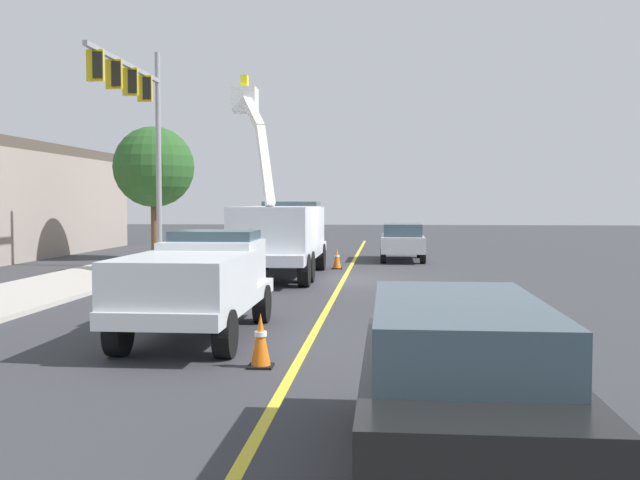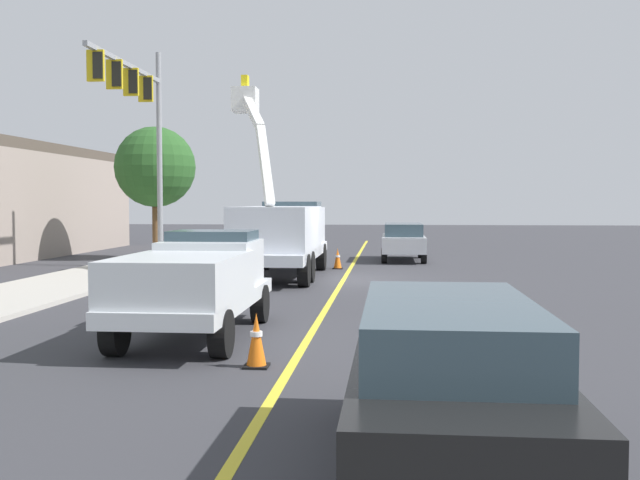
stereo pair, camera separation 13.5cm
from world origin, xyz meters
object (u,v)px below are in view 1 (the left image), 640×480
at_px(utility_bucket_truck, 281,232).
at_px(trailing_sedan, 459,373).
at_px(traffic_signal_mast, 139,111).
at_px(traffic_cone_mid_front, 337,259).
at_px(service_pickup_truck, 198,281).
at_px(passing_minivan, 402,239).
at_px(traffic_cone_leading, 261,341).

bearing_deg(utility_bucket_truck, trailing_sedan, -167.07).
relative_size(utility_bucket_truck, trailing_sedan, 1.71).
relative_size(trailing_sedan, traffic_signal_mast, 0.55).
xyz_separation_m(traffic_cone_mid_front, traffic_signal_mast, (-2.15, 7.31, 5.68)).
bearing_deg(traffic_signal_mast, utility_bucket_truck, -101.18).
relative_size(service_pickup_truck, trailing_sedan, 1.17).
xyz_separation_m(service_pickup_truck, passing_minivan, (19.31, -4.66, -0.15)).
bearing_deg(utility_bucket_truck, traffic_cone_leading, -173.82).
relative_size(utility_bucket_truck, traffic_cone_leading, 9.26).
height_order(passing_minivan, traffic_signal_mast, traffic_signal_mast).
relative_size(utility_bucket_truck, passing_minivan, 1.71).
bearing_deg(trailing_sedan, traffic_cone_mid_front, 6.38).
xyz_separation_m(service_pickup_truck, traffic_cone_leading, (-2.47, -1.64, -0.68)).
distance_m(utility_bucket_truck, traffic_signal_mast, 7.18).
bearing_deg(traffic_cone_leading, traffic_cone_mid_front, -0.91).
height_order(service_pickup_truck, traffic_cone_leading, service_pickup_truck).
height_order(trailing_sedan, traffic_signal_mast, traffic_signal_mast).
bearing_deg(utility_bucket_truck, traffic_signal_mast, 78.82).
height_order(utility_bucket_truck, service_pickup_truck, utility_bucket_truck).
bearing_deg(traffic_cone_leading, service_pickup_truck, 33.63).
height_order(trailing_sedan, traffic_cone_leading, trailing_sedan).
height_order(service_pickup_truck, traffic_signal_mast, traffic_signal_mast).
distance_m(trailing_sedan, traffic_signal_mast, 22.36).
bearing_deg(service_pickup_truck, traffic_cone_leading, -146.37).
height_order(traffic_cone_leading, traffic_cone_mid_front, traffic_cone_leading).
xyz_separation_m(service_pickup_truck, traffic_signal_mast, (12.73, 5.40, 4.97)).
bearing_deg(traffic_cone_mid_front, traffic_signal_mast, 106.39).
xyz_separation_m(utility_bucket_truck, traffic_cone_mid_front, (3.24, -1.80, -1.21)).
xyz_separation_m(trailing_sedan, traffic_cone_mid_front, (21.62, 2.42, -0.57)).
relative_size(utility_bucket_truck, traffic_signal_mast, 0.94).
bearing_deg(service_pickup_truck, traffic_cone_mid_front, -7.34).
height_order(traffic_cone_mid_front, traffic_signal_mast, traffic_signal_mast).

